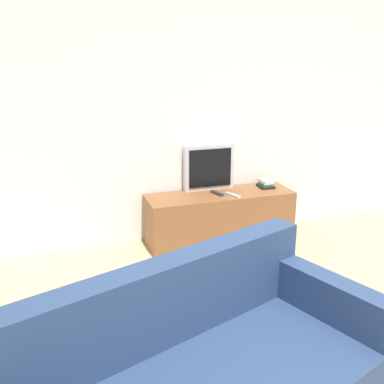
# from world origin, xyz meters

# --- Properties ---
(wall_back) EXTENTS (9.00, 0.06, 2.60)m
(wall_back) POSITION_xyz_m (0.00, 3.03, 1.30)
(wall_back) COLOR white
(wall_back) RESTS_ON ground_plane
(tv_stand) EXTENTS (1.53, 0.46, 0.52)m
(tv_stand) POSITION_xyz_m (0.18, 2.75, 0.26)
(tv_stand) COLOR brown
(tv_stand) RESTS_ON ground_plane
(television) EXTENTS (0.54, 0.09, 0.48)m
(television) POSITION_xyz_m (0.13, 2.94, 0.76)
(television) COLOR silver
(television) RESTS_ON tv_stand
(book_stack) EXTENTS (0.16, 0.20, 0.08)m
(book_stack) POSITION_xyz_m (0.73, 2.81, 0.56)
(book_stack) COLOR black
(book_stack) RESTS_ON tv_stand
(remote_on_stand) EXTENTS (0.09, 0.18, 0.02)m
(remote_on_stand) POSITION_xyz_m (0.14, 2.74, 0.53)
(remote_on_stand) COLOR #2D2D2D
(remote_on_stand) RESTS_ON tv_stand
(remote_secondary) EXTENTS (0.10, 0.19, 0.02)m
(remote_secondary) POSITION_xyz_m (0.27, 2.63, 0.53)
(remote_secondary) COLOR #B7B7B7
(remote_secondary) RESTS_ON tv_stand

